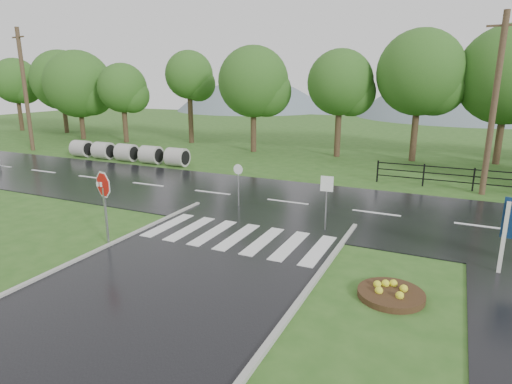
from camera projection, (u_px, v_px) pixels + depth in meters
The scene contains 13 objects.
ground at pixel (147, 302), 10.89m from camera, with size 120.00×120.00×0.00m, color #2F5A1E.
main_road at pixel (287, 203), 19.65m from camera, with size 90.00×8.00×0.04m, color black.
crosswalk at pixel (237, 237), 15.26m from camera, with size 6.50×2.80×0.02m.
fence_west at pixel (474, 177), 21.56m from camera, with size 9.58×0.08×1.20m.
hills at pixel (425, 211), 70.38m from camera, with size 102.00×48.00×48.00m.
treeline at pixel (368, 156), 31.51m from camera, with size 83.20×5.20×10.00m.
culvert_pipes at pixel (127, 153), 29.53m from camera, with size 9.70×1.20×1.20m.
stop_sign at pixel (104, 191), 14.19m from camera, with size 1.16×0.39×2.73m.
flower_bed at pixel (391, 293), 11.08m from camera, with size 1.71×1.71×0.34m.
reg_sign_small at pixel (327, 192), 15.63m from camera, with size 0.47×0.07×2.10m.
reg_sign_round at pixel (238, 179), 18.70m from camera, with size 0.45×0.07×1.94m.
utility_pole_west at pixel (25, 90), 33.05m from camera, with size 1.64×0.41×9.30m.
utility_pole_east at pixel (494, 105), 20.03m from camera, with size 1.51×0.28×8.51m.
Camera 1 is at (6.67, -7.72, 5.49)m, focal length 30.00 mm.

